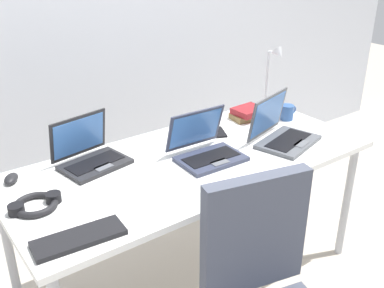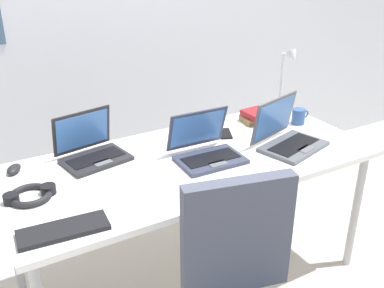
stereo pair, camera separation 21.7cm
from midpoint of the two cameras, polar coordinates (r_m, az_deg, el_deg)
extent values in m
plane|color=#B7AD9E|center=(2.63, 2.47, -16.46)|extent=(12.00, 12.00, 0.00)
cube|color=silver|center=(2.99, -8.78, 16.28)|extent=(6.00, 0.12, 2.60)
cube|color=white|center=(2.22, 2.81, -2.29)|extent=(1.80, 0.80, 0.03)
cylinder|color=#B2B5BA|center=(2.70, 22.10, -7.92)|extent=(0.04, 0.04, 0.71)
cylinder|color=#B2B5BA|center=(2.44, -19.27, -11.24)|extent=(0.04, 0.04, 0.71)
cylinder|color=#B2B5BA|center=(3.09, 12.52, -2.26)|extent=(0.04, 0.04, 0.71)
cylinder|color=silver|center=(2.89, 13.03, 4.26)|extent=(0.12, 0.12, 0.02)
cylinder|color=silver|center=(2.83, 13.38, 7.63)|extent=(0.02, 0.02, 0.34)
cylinder|color=silver|center=(2.76, 14.29, 10.76)|extent=(0.01, 0.08, 0.01)
cone|color=silver|center=(2.73, 14.87, 10.56)|extent=(0.07, 0.09, 0.09)
cube|color=#515459|center=(2.39, 15.20, -0.37)|extent=(0.38, 0.31, 0.02)
cube|color=black|center=(2.39, 15.23, -0.13)|extent=(0.31, 0.20, 0.00)
cube|color=#595B60|center=(2.36, 16.78, -0.66)|extent=(0.10, 0.07, 0.00)
cube|color=#515459|center=(2.40, 12.82, 3.20)|extent=(0.33, 0.13, 0.23)
cube|color=#3F72BF|center=(2.40, 12.93, 3.19)|extent=(0.30, 0.11, 0.19)
cube|color=#33384C|center=(2.18, 5.21, -2.07)|extent=(0.32, 0.22, 0.02)
cube|color=black|center=(2.18, 5.22, -1.80)|extent=(0.28, 0.13, 0.00)
cube|color=#595B60|center=(2.13, 6.23, -2.55)|extent=(0.09, 0.05, 0.00)
cube|color=#33384C|center=(2.24, 3.42, 1.90)|extent=(0.31, 0.08, 0.21)
cube|color=#3F72BF|center=(2.24, 3.49, 1.89)|extent=(0.28, 0.06, 0.17)
cube|color=#232326|center=(2.21, -9.23, -2.03)|extent=(0.33, 0.26, 0.02)
cube|color=black|center=(2.20, -9.25, -1.76)|extent=(0.28, 0.16, 0.00)
cube|color=#595B60|center=(2.15, -8.31, -2.39)|extent=(0.09, 0.06, 0.00)
cube|color=#232326|center=(2.25, -11.01, 1.61)|extent=(0.30, 0.09, 0.21)
cube|color=#3F72BF|center=(2.25, -10.95, 1.58)|extent=(0.27, 0.08, 0.17)
cube|color=black|center=(1.73, -12.40, -10.62)|extent=(0.34, 0.15, 0.02)
ellipsoid|color=black|center=(2.20, -18.92, -3.07)|extent=(0.10, 0.11, 0.03)
cube|color=black|center=(2.49, 6.67, 1.26)|extent=(0.11, 0.15, 0.01)
torus|color=black|center=(1.97, -16.72, -6.28)|extent=(0.18, 0.18, 0.03)
cylinder|color=black|center=(1.95, -18.87, -6.63)|extent=(0.06, 0.06, 0.04)
cylinder|color=black|center=(1.98, -14.65, -5.63)|extent=(0.06, 0.06, 0.04)
cube|color=brown|center=(2.69, 10.68, 3.13)|extent=(0.22, 0.15, 0.03)
cube|color=maroon|center=(2.68, 10.75, 3.78)|extent=(0.18, 0.15, 0.04)
cylinder|color=#2D518C|center=(2.70, 15.51, 3.32)|extent=(0.08, 0.08, 0.09)
torus|color=#2D518C|center=(2.73, 16.27, 3.58)|extent=(0.05, 0.01, 0.05)
cube|color=#474C5B|center=(1.71, 9.44, -11.60)|extent=(0.42, 0.15, 0.48)
camera|label=1|loc=(0.11, -87.14, 1.34)|focal=42.41mm
camera|label=2|loc=(0.11, 92.86, -1.34)|focal=42.41mm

